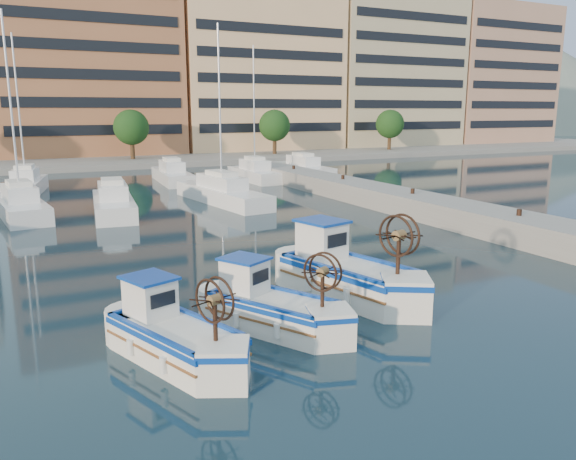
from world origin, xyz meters
name	(u,v)px	position (x,y,z in m)	size (l,w,h in m)	color
ground	(356,327)	(0.00, 0.00, 0.00)	(300.00, 300.00, 0.00)	#193241
quay	(486,221)	(13.00, 8.00, 0.60)	(3.00, 60.00, 1.20)	gray
waterfront	(151,72)	(9.23, 65.04, 11.10)	(180.00, 40.00, 25.60)	gray
hill_east	(546,130)	(140.00, 110.00, 0.00)	(160.00, 160.00, 50.00)	slate
yacht_marina	(104,192)	(-2.96, 27.59, 0.53)	(37.03, 24.02, 11.50)	white
fishing_boat_a	(172,334)	(-5.25, 0.22, 0.69)	(2.84, 4.14, 2.50)	white
fishing_boat_b	(271,306)	(-2.23, 0.99, 0.69)	(3.27, 4.11, 2.49)	white
fishing_boat_c	(346,272)	(1.18, 2.48, 0.85)	(3.18, 5.12, 3.10)	white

